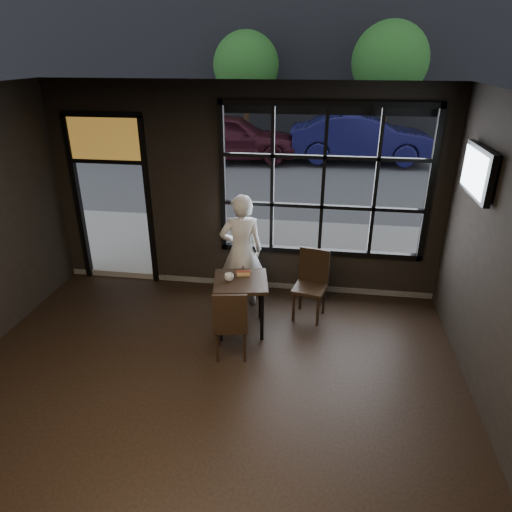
% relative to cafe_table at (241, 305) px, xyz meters
% --- Properties ---
extents(floor, '(6.00, 7.00, 0.02)m').
position_rel_cafe_table_xyz_m(floor, '(-0.19, -2.25, -0.39)').
color(floor, black).
rests_on(floor, ground).
extents(ceiling, '(6.00, 7.00, 0.02)m').
position_rel_cafe_table_xyz_m(ceiling, '(-0.19, -2.25, 2.83)').
color(ceiling, black).
rests_on(ceiling, ground).
extents(window_frame, '(3.06, 0.12, 2.28)m').
position_rel_cafe_table_xyz_m(window_frame, '(1.01, 1.25, 1.42)').
color(window_frame, black).
rests_on(window_frame, ground).
extents(stained_transom, '(1.20, 0.06, 0.70)m').
position_rel_cafe_table_xyz_m(stained_transom, '(-2.29, 1.25, 1.97)').
color(stained_transom, orange).
rests_on(stained_transom, ground).
extents(street_asphalt, '(60.00, 41.00, 0.04)m').
position_rel_cafe_table_xyz_m(street_asphalt, '(-0.19, 21.75, -0.40)').
color(street_asphalt, '#545456').
rests_on(street_asphalt, ground).
extents(cafe_table, '(0.82, 0.82, 0.77)m').
position_rel_cafe_table_xyz_m(cafe_table, '(0.00, 0.00, 0.00)').
color(cafe_table, black).
rests_on(cafe_table, floor).
extents(chair_near, '(0.48, 0.48, 0.96)m').
position_rel_cafe_table_xyz_m(chair_near, '(-0.02, -0.59, 0.10)').
color(chair_near, black).
rests_on(chair_near, floor).
extents(chair_window, '(0.52, 0.52, 1.01)m').
position_rel_cafe_table_xyz_m(chair_window, '(0.91, 0.44, 0.12)').
color(chair_window, black).
rests_on(chair_window, floor).
extents(man, '(0.72, 0.57, 1.74)m').
position_rel_cafe_table_xyz_m(man, '(-0.11, 0.70, 0.49)').
color(man, silver).
rests_on(man, floor).
extents(hotdog, '(0.21, 0.12, 0.06)m').
position_rel_cafe_table_xyz_m(hotdog, '(0.01, 0.14, 0.41)').
color(hotdog, tan).
rests_on(hotdog, cafe_table).
extents(cup, '(0.13, 0.13, 0.10)m').
position_rel_cafe_table_xyz_m(cup, '(-0.15, -0.04, 0.43)').
color(cup, silver).
rests_on(cup, cafe_table).
extents(tv, '(0.11, 0.97, 0.57)m').
position_rel_cafe_table_xyz_m(tv, '(2.74, 0.10, 1.92)').
color(tv, black).
rests_on(tv, wall_right).
extents(navy_car, '(4.78, 1.73, 1.57)m').
position_rel_cafe_table_xyz_m(navy_car, '(2.21, 10.56, 0.50)').
color(navy_car, '#11113E').
rests_on(navy_car, street_asphalt).
extents(maroon_car, '(4.76, 2.36, 1.56)m').
position_rel_cafe_table_xyz_m(maroon_car, '(-2.20, 10.16, 0.50)').
color(maroon_car, '#39111B').
rests_on(maroon_car, street_asphalt).
extents(tree_left, '(2.50, 2.50, 4.27)m').
position_rel_cafe_table_xyz_m(tree_left, '(-2.13, 13.20, 2.63)').
color(tree_left, '#332114').
rests_on(tree_left, street_asphalt).
extents(tree_right, '(2.66, 2.66, 4.54)m').
position_rel_cafe_table_xyz_m(tree_right, '(3.09, 12.52, 2.82)').
color(tree_right, '#332114').
rests_on(tree_right, street_asphalt).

